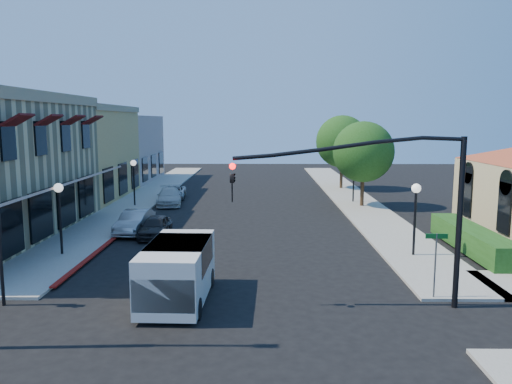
{
  "coord_description": "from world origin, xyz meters",
  "views": [
    {
      "loc": [
        1.18,
        -15.41,
        6.53
      ],
      "look_at": [
        0.88,
        11.9,
        2.6
      ],
      "focal_mm": 35.0,
      "sensor_mm": 36.0,
      "label": 1
    }
  ],
  "objects_px": {
    "parked_car_a": "(155,227)",
    "parked_car_d": "(174,192)",
    "street_name_sign": "(436,255)",
    "signal_mast_arm": "(398,193)",
    "lamppost_left_far": "(134,171)",
    "parked_car_c": "(169,197)",
    "street_tree_b": "(342,142)",
    "white_van": "(177,269)",
    "lamppost_right_far": "(354,169)",
    "lamppost_right_near": "(416,201)",
    "lamppost_left_near": "(59,201)",
    "street_tree_a": "(363,152)",
    "parked_car_b": "(135,222)"
  },
  "relations": [
    {
      "from": "lamppost_left_far",
      "to": "parked_car_c",
      "type": "distance_m",
      "value": 3.36
    },
    {
      "from": "street_tree_b",
      "to": "street_name_sign",
      "type": "xyz_separation_m",
      "value": [
        -1.3,
        -29.8,
        -2.85
      ]
    },
    {
      "from": "parked_car_c",
      "to": "signal_mast_arm",
      "type": "bearing_deg",
      "value": -68.9
    },
    {
      "from": "lamppost_right_far",
      "to": "parked_car_a",
      "type": "bearing_deg",
      "value": -137.94
    },
    {
      "from": "lamppost_left_far",
      "to": "parked_car_b",
      "type": "height_order",
      "value": "lamppost_left_far"
    },
    {
      "from": "parked_car_a",
      "to": "lamppost_right_near",
      "type": "bearing_deg",
      "value": -15.28
    },
    {
      "from": "signal_mast_arm",
      "to": "parked_car_d",
      "type": "xyz_separation_m",
      "value": [
        -12.06,
        24.5,
        -3.53
      ]
    },
    {
      "from": "parked_car_a",
      "to": "lamppost_right_far",
      "type": "bearing_deg",
      "value": 43.52
    },
    {
      "from": "street_name_sign",
      "to": "parked_car_a",
      "type": "bearing_deg",
      "value": 141.45
    },
    {
      "from": "signal_mast_arm",
      "to": "parked_car_b",
      "type": "xyz_separation_m",
      "value": [
        -12.06,
        11.5,
        -3.42
      ]
    },
    {
      "from": "parked_car_b",
      "to": "parked_car_d",
      "type": "relative_size",
      "value": 0.99
    },
    {
      "from": "signal_mast_arm",
      "to": "parked_car_a",
      "type": "relative_size",
      "value": 2.24
    },
    {
      "from": "street_tree_b",
      "to": "street_name_sign",
      "type": "distance_m",
      "value": 29.96
    },
    {
      "from": "parked_car_a",
      "to": "street_name_sign",
      "type": "bearing_deg",
      "value": -37.09
    },
    {
      "from": "street_tree_a",
      "to": "lamppost_left_near",
      "type": "relative_size",
      "value": 1.82
    },
    {
      "from": "street_name_sign",
      "to": "signal_mast_arm",
      "type": "bearing_deg",
      "value": -156.8
    },
    {
      "from": "white_van",
      "to": "street_tree_b",
      "type": "bearing_deg",
      "value": 70.48
    },
    {
      "from": "signal_mast_arm",
      "to": "lamppost_right_near",
      "type": "xyz_separation_m",
      "value": [
        2.64,
        6.5,
        -1.35
      ]
    },
    {
      "from": "lamppost_left_near",
      "to": "lamppost_left_far",
      "type": "height_order",
      "value": "same"
    },
    {
      "from": "white_van",
      "to": "signal_mast_arm",
      "type": "bearing_deg",
      "value": -3.36
    },
    {
      "from": "street_tree_a",
      "to": "white_van",
      "type": "height_order",
      "value": "street_tree_a"
    },
    {
      "from": "signal_mast_arm",
      "to": "lamppost_right_near",
      "type": "relative_size",
      "value": 2.24
    },
    {
      "from": "lamppost_left_far",
      "to": "parked_car_d",
      "type": "height_order",
      "value": "lamppost_left_far"
    },
    {
      "from": "street_name_sign",
      "to": "lamppost_right_near",
      "type": "distance_m",
      "value": 5.98
    },
    {
      "from": "white_van",
      "to": "parked_car_d",
      "type": "height_order",
      "value": "white_van"
    },
    {
      "from": "lamppost_left_far",
      "to": "lamppost_right_far",
      "type": "distance_m",
      "value": 17.12
    },
    {
      "from": "signal_mast_arm",
      "to": "lamppost_left_near",
      "type": "bearing_deg",
      "value": 155.63
    },
    {
      "from": "lamppost_left_far",
      "to": "white_van",
      "type": "bearing_deg",
      "value": -71.65
    },
    {
      "from": "street_tree_b",
      "to": "lamppost_left_far",
      "type": "height_order",
      "value": "street_tree_b"
    },
    {
      "from": "street_tree_a",
      "to": "parked_car_c",
      "type": "xyz_separation_m",
      "value": [
        -14.79,
        0.82,
        -3.54
      ]
    },
    {
      "from": "lamppost_right_near",
      "to": "parked_car_a",
      "type": "height_order",
      "value": "lamppost_right_near"
    },
    {
      "from": "lamppost_left_far",
      "to": "white_van",
      "type": "height_order",
      "value": "lamppost_left_far"
    },
    {
      "from": "lamppost_left_near",
      "to": "parked_car_a",
      "type": "distance_m",
      "value": 5.85
    },
    {
      "from": "parked_car_a",
      "to": "parked_car_d",
      "type": "bearing_deg",
      "value": 97.17
    },
    {
      "from": "street_tree_a",
      "to": "parked_car_c",
      "type": "height_order",
      "value": "street_tree_a"
    },
    {
      "from": "street_name_sign",
      "to": "lamppost_right_far",
      "type": "relative_size",
      "value": 0.7
    },
    {
      "from": "lamppost_left_far",
      "to": "lamppost_right_near",
      "type": "bearing_deg",
      "value": -39.47
    },
    {
      "from": "street_tree_a",
      "to": "street_tree_b",
      "type": "xyz_separation_m",
      "value": [
        0.0,
        10.0,
        0.35
      ]
    },
    {
      "from": "street_name_sign",
      "to": "lamppost_left_near",
      "type": "bearing_deg",
      "value": 160.07
    },
    {
      "from": "signal_mast_arm",
      "to": "lamppost_left_far",
      "type": "relative_size",
      "value": 2.24
    },
    {
      "from": "street_tree_a",
      "to": "parked_car_b",
      "type": "xyz_separation_m",
      "value": [
        -15.0,
        -9.0,
        -3.53
      ]
    },
    {
      "from": "parked_car_a",
      "to": "parked_car_d",
      "type": "xyz_separation_m",
      "value": [
        -1.4,
        14.0,
        -0.05
      ]
    },
    {
      "from": "white_van",
      "to": "parked_car_c",
      "type": "bearing_deg",
      "value": 101.22
    },
    {
      "from": "street_name_sign",
      "to": "white_van",
      "type": "xyz_separation_m",
      "value": [
        -9.35,
        -0.25,
        -0.46
      ]
    },
    {
      "from": "lamppost_right_near",
      "to": "parked_car_c",
      "type": "xyz_separation_m",
      "value": [
        -14.49,
        14.82,
        -2.08
      ]
    },
    {
      "from": "signal_mast_arm",
      "to": "street_tree_b",
      "type": "bearing_deg",
      "value": 84.49
    },
    {
      "from": "lamppost_left_far",
      "to": "parked_car_a",
      "type": "height_order",
      "value": "lamppost_left_far"
    },
    {
      "from": "lamppost_right_near",
      "to": "parked_car_d",
      "type": "xyz_separation_m",
      "value": [
        -14.7,
        18.0,
        -2.17
      ]
    },
    {
      "from": "parked_car_a",
      "to": "parked_car_d",
      "type": "height_order",
      "value": "parked_car_a"
    },
    {
      "from": "parked_car_a",
      "to": "parked_car_c",
      "type": "bearing_deg",
      "value": 97.74
    }
  ]
}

